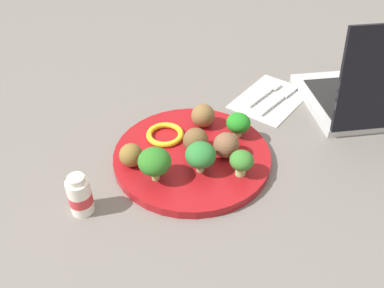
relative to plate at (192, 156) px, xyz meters
The scene contains 15 objects.
ground_plane 0.01m from the plate, ahead, with size 4.00×4.00×0.00m, color slate.
plate is the anchor object (origin of this frame).
broccoli_floret_near_rim 0.06m from the plate, 120.66° to the right, with size 0.05×0.05×0.06m.
broccoli_floret_far_rim 0.10m from the plate, behind, with size 0.05×0.05×0.06m.
broccoli_floret_front_left 0.11m from the plate, 16.95° to the right, with size 0.04×0.04×0.05m.
broccoli_floret_mid_right 0.10m from the plate, 81.70° to the right, with size 0.04×0.04×0.05m.
meatball_far_rim 0.09m from the plate, 28.08° to the left, with size 0.05×0.05×0.05m, color brown.
meatball_back_left 0.11m from the plate, 148.47° to the left, with size 0.04×0.04×0.04m, color brown.
meatball_mid_left 0.03m from the plate, 21.03° to the right, with size 0.05×0.05×0.05m, color brown.
meatball_near_rim 0.07m from the plate, 54.09° to the right, with size 0.05×0.05×0.05m, color brown.
pepper_ring_front_right 0.07m from the plate, 93.86° to the left, with size 0.07×0.07×0.01m, color yellow.
napkin 0.26m from the plate, ahead, with size 0.17×0.12×0.01m, color white.
fork 0.27m from the plate, ahead, with size 0.12×0.02×0.01m.
knife 0.27m from the plate, ahead, with size 0.15×0.02×0.01m.
yogurt_bottle 0.21m from the plate, 167.50° to the left, with size 0.04×0.04×0.07m.
Camera 1 is at (-0.41, -0.37, 0.49)m, focal length 38.03 mm.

